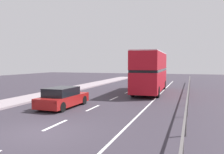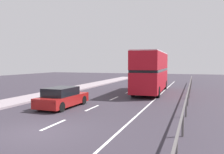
{
  "view_description": "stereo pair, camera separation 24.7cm",
  "coord_description": "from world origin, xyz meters",
  "views": [
    {
      "loc": [
        6.32,
        -8.99,
        3.07
      ],
      "look_at": [
        0.14,
        9.69,
        1.91
      ],
      "focal_mm": 38.54,
      "sensor_mm": 36.0,
      "label": 1
    },
    {
      "loc": [
        6.56,
        -8.91,
        3.07
      ],
      "look_at": [
        0.14,
        9.69,
        1.91
      ],
      "focal_mm": 38.54,
      "sensor_mm": 36.0,
      "label": 2
    }
  ],
  "objects": [
    {
      "name": "hatchback_car_near",
      "position": [
        -2.07,
        5.54,
        0.67
      ],
      "size": [
        1.95,
        4.44,
        1.4
      ],
      "rotation": [
        0.0,
        0.0,
        -0.03
      ],
      "color": "maroon",
      "rests_on": "ground"
    },
    {
      "name": "lane_paint_markings",
      "position": [
        2.08,
        8.73,
        0.0
      ],
      "size": [
        3.55,
        46.0,
        0.01
      ],
      "color": "silver",
      "rests_on": "ground"
    },
    {
      "name": "ground_plane",
      "position": [
        0.0,
        0.0,
        -0.05
      ],
      "size": [
        75.23,
        120.0,
        0.1
      ],
      "primitive_type": "cube",
      "color": "#322C36"
    },
    {
      "name": "bridge_side_railing",
      "position": [
        6.13,
        9.0,
        0.86
      ],
      "size": [
        0.1,
        42.0,
        1.05
      ],
      "color": "#565151",
      "rests_on": "ground"
    },
    {
      "name": "double_decker_bus_red",
      "position": [
        2.32,
        15.74,
        2.25
      ],
      "size": [
        2.75,
        10.21,
        4.2
      ],
      "rotation": [
        0.0,
        0.0,
        0.03
      ],
      "color": "#B1111E",
      "rests_on": "ground"
    }
  ]
}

